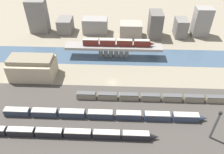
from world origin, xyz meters
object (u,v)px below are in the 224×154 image
Objects in this scene: warehouse_building at (33,67)px; signal_tower at (215,126)px; train_on_bridge at (118,43)px; train_yard_mid at (104,115)px; train_yard_far at (153,97)px; train_yard_near at (67,133)px.

warehouse_building is 1.57× the size of signal_tower.
train_on_bridge is 0.48× the size of train_yard_mid.
train_on_bridge is 70.27m from signal_tower.
warehouse_building is at bearing 156.08° from signal_tower.
train_on_bridge reaches higher than train_yard_far.
train_yard_mid is at bearing -152.08° from train_yard_far.
train_on_bridge is 63.83m from train_yard_near.
signal_tower is at bearing -11.52° from train_yard_mid.
signal_tower reaches higher than warehouse_building.
train_yard_far is at bearing 27.92° from train_yard_mid.
warehouse_building is (-62.57, 16.24, 4.04)m from train_yard_far.
train_yard_far is 4.99× the size of signal_tower.
warehouse_building reaches higher than train_yard_mid.
warehouse_building is at bearing 144.87° from train_yard_mid.
warehouse_building is (-40.04, 28.17, 4.00)m from train_yard_mid.
train_yard_near is 0.82× the size of train_yard_mid.
train_yard_far is 64.77m from warehouse_building.
warehouse_building is at bearing -154.23° from train_on_bridge.
train_yard_near is at bearing -56.21° from warehouse_building.
train_on_bridge is at bearing 114.93° from train_yard_far.
signal_tower is at bearing 1.68° from train_yard_near.
signal_tower is at bearing -56.73° from train_on_bridge.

